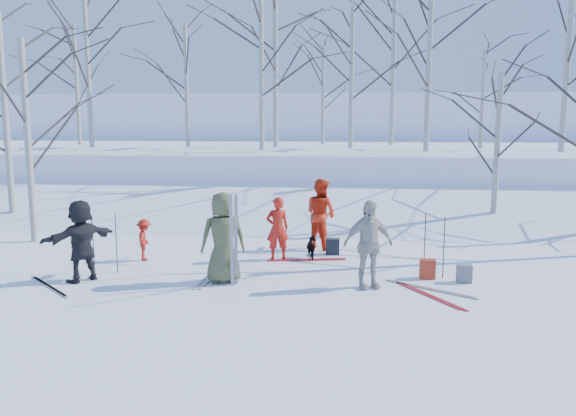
# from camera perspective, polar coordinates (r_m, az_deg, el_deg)

# --- Properties ---
(ground) EXTENTS (120.00, 120.00, 0.00)m
(ground) POSITION_cam_1_polar(r_m,az_deg,el_deg) (12.16, -0.75, -7.16)
(ground) COLOR white
(ground) RESTS_ON ground
(snow_ramp) EXTENTS (70.00, 9.49, 4.12)m
(snow_ramp) POSITION_cam_1_polar(r_m,az_deg,el_deg) (18.93, 1.75, -0.88)
(snow_ramp) COLOR white
(snow_ramp) RESTS_ON ground
(snow_plateau) EXTENTS (70.00, 18.00, 2.20)m
(snow_plateau) POSITION_cam_1_polar(r_m,az_deg,el_deg) (28.73, 3.26, 4.17)
(snow_plateau) COLOR white
(snow_plateau) RESTS_ON ground
(far_hill) EXTENTS (90.00, 30.00, 6.00)m
(far_hill) POSITION_cam_1_polar(r_m,az_deg,el_deg) (49.64, 4.47, 7.31)
(far_hill) COLOR white
(far_hill) RESTS_ON ground
(skier_olive_center) EXTENTS (1.07, 0.86, 1.91)m
(skier_olive_center) POSITION_cam_1_polar(r_m,az_deg,el_deg) (11.75, -6.61, -2.99)
(skier_olive_center) COLOR #464B2D
(skier_olive_center) RESTS_ON ground
(skier_red_north) EXTENTS (0.64, 0.52, 1.54)m
(skier_red_north) POSITION_cam_1_polar(r_m,az_deg,el_deg) (13.62, -1.08, -2.08)
(skier_red_north) COLOR red
(skier_red_north) RESTS_ON ground
(skier_redor_behind) EXTENTS (1.14, 1.12, 1.85)m
(skier_redor_behind) POSITION_cam_1_polar(r_m,az_deg,el_deg) (14.82, 3.34, -0.58)
(skier_redor_behind) COLOR red
(skier_redor_behind) RESTS_ON ground
(skier_red_seated) EXTENTS (0.53, 0.73, 1.01)m
(skier_red_seated) POSITION_cam_1_polar(r_m,az_deg,el_deg) (14.00, -14.37, -3.15)
(skier_red_seated) COLOR red
(skier_red_seated) RESTS_ON ground
(skier_cream_east) EXTENTS (1.14, 0.79, 1.80)m
(skier_cream_east) POSITION_cam_1_polar(r_m,az_deg,el_deg) (11.40, 8.14, -3.67)
(skier_cream_east) COLOR beige
(skier_cream_east) RESTS_ON ground
(skier_grey_west) EXTENTS (1.37, 1.60, 1.74)m
(skier_grey_west) POSITION_cam_1_polar(r_m,az_deg,el_deg) (12.55, -20.28, -3.12)
(skier_grey_west) COLOR black
(skier_grey_west) RESTS_ON ground
(dog) EXTENTS (0.44, 0.69, 0.54)m
(dog) POSITION_cam_1_polar(r_m,az_deg,el_deg) (13.77, 2.54, -4.09)
(dog) COLOR black
(dog) RESTS_ON ground
(upright_ski_left) EXTENTS (0.09, 0.16, 1.90)m
(upright_ski_left) POSITION_cam_1_polar(r_m,az_deg,el_deg) (11.43, -5.76, -3.33)
(upright_ski_left) COLOR silver
(upright_ski_left) RESTS_ON ground
(upright_ski_right) EXTENTS (0.15, 0.23, 1.89)m
(upright_ski_right) POSITION_cam_1_polar(r_m,az_deg,el_deg) (11.48, -5.32, -3.27)
(upright_ski_right) COLOR silver
(upright_ski_right) RESTS_ON ground
(ski_pair_a) EXTENTS (1.95, 2.08, 0.02)m
(ski_pair_a) POSITION_cam_1_polar(r_m,az_deg,el_deg) (11.74, 14.21, -7.98)
(ski_pair_a) COLOR silver
(ski_pair_a) RESTS_ON ground
(ski_pair_b) EXTENTS (0.41, 1.92, 0.02)m
(ski_pair_b) POSITION_cam_1_polar(r_m,az_deg,el_deg) (12.36, -7.90, -6.93)
(ski_pair_b) COLOR silver
(ski_pair_b) RESTS_ON ground
(ski_pair_c) EXTENTS (0.84, 1.97, 0.02)m
(ski_pair_c) POSITION_cam_1_polar(r_m,az_deg,el_deg) (13.70, 1.91, -5.27)
(ski_pair_c) COLOR #A5171F
(ski_pair_c) RESTS_ON ground
(ski_pair_d) EXTENTS (2.09, 2.10, 0.02)m
(ski_pair_d) POSITION_cam_1_polar(r_m,az_deg,el_deg) (12.55, -23.10, -7.33)
(ski_pair_d) COLOR silver
(ski_pair_d) RESTS_ON ground
(ski_pair_e) EXTENTS (1.89, 2.08, 0.02)m
(ski_pair_e) POSITION_cam_1_polar(r_m,az_deg,el_deg) (11.31, 14.19, -8.63)
(ski_pair_e) COLOR #A5171F
(ski_pair_e) RESTS_ON ground
(ski_pole_a) EXTENTS (0.02, 0.02, 1.34)m
(ski_pole_a) POSITION_cam_1_polar(r_m,az_deg,el_deg) (12.79, -19.17, -3.76)
(ski_pole_a) COLOR black
(ski_pole_a) RESTS_ON ground
(ski_pole_b) EXTENTS (0.02, 0.02, 1.34)m
(ski_pole_b) POSITION_cam_1_polar(r_m,az_deg,el_deg) (13.29, -20.71, -3.38)
(ski_pole_b) COLOR black
(ski_pole_b) RESTS_ON ground
(ski_pole_c) EXTENTS (0.02, 0.02, 1.34)m
(ski_pole_c) POSITION_cam_1_polar(r_m,az_deg,el_deg) (12.86, 13.72, -3.45)
(ski_pole_c) COLOR black
(ski_pole_c) RESTS_ON ground
(ski_pole_d) EXTENTS (0.02, 0.02, 1.34)m
(ski_pole_d) POSITION_cam_1_polar(r_m,az_deg,el_deg) (14.38, 2.43, -1.90)
(ski_pole_d) COLOR black
(ski_pole_d) RESTS_ON ground
(ski_pole_e) EXTENTS (0.02, 0.02, 1.34)m
(ski_pole_e) POSITION_cam_1_polar(r_m,az_deg,el_deg) (13.01, -17.04, -3.44)
(ski_pole_e) COLOR black
(ski_pole_e) RESTS_ON ground
(ski_pole_f) EXTENTS (0.02, 0.02, 1.34)m
(ski_pole_f) POSITION_cam_1_polar(r_m,az_deg,el_deg) (12.47, 15.55, -3.91)
(ski_pole_f) COLOR black
(ski_pole_f) RESTS_ON ground
(backpack_red) EXTENTS (0.32, 0.22, 0.42)m
(backpack_red) POSITION_cam_1_polar(r_m,az_deg,el_deg) (12.46, 13.98, -6.03)
(backpack_red) COLOR #AA2E1A
(backpack_red) RESTS_ON ground
(backpack_grey) EXTENTS (0.30, 0.20, 0.38)m
(backpack_grey) POSITION_cam_1_polar(r_m,az_deg,el_deg) (12.38, 17.46, -6.38)
(backpack_grey) COLOR slate
(backpack_grey) RESTS_ON ground
(backpack_dark) EXTENTS (0.34, 0.24, 0.40)m
(backpack_dark) POSITION_cam_1_polar(r_m,az_deg,el_deg) (14.29, 4.56, -3.92)
(backpack_dark) COLOR black
(backpack_dark) RESTS_ON ground
(birch_plateau_a) EXTENTS (5.37, 5.37, 6.81)m
(birch_plateau_a) POSITION_cam_1_polar(r_m,az_deg,el_deg) (23.51, 26.55, 13.47)
(birch_plateau_a) COLOR silver
(birch_plateau_a) RESTS_ON snow_plateau
(birch_plateau_b) EXTENTS (4.77, 4.77, 5.95)m
(birch_plateau_b) POSITION_cam_1_polar(r_m,az_deg,el_deg) (22.34, -2.72, 13.55)
(birch_plateau_b) COLOR silver
(birch_plateau_b) RESTS_ON snow_plateau
(birch_plateau_c) EXTENTS (5.31, 5.31, 6.72)m
(birch_plateau_c) POSITION_cam_1_polar(r_m,az_deg,el_deg) (21.98, 14.14, 14.38)
(birch_plateau_c) COLOR silver
(birch_plateau_c) RESTS_ON snow_plateau
(birch_plateau_d) EXTENTS (4.58, 4.58, 5.69)m
(birch_plateau_d) POSITION_cam_1_polar(r_m,az_deg,el_deg) (23.64, 6.46, 12.92)
(birch_plateau_d) COLOR silver
(birch_plateau_d) RESTS_ON snow_plateau
(birch_plateau_e) EXTENTS (4.30, 4.30, 5.29)m
(birch_plateau_e) POSITION_cam_1_polar(r_m,az_deg,el_deg) (25.63, -10.28, 12.08)
(birch_plateau_e) COLOR silver
(birch_plateau_e) RESTS_ON snow_plateau
(birch_plateau_f) EXTENTS (3.90, 3.90, 4.71)m
(birch_plateau_f) POSITION_cam_1_polar(r_m,az_deg,el_deg) (28.05, 3.58, 11.32)
(birch_plateau_f) COLOR silver
(birch_plateau_f) RESTS_ON snow_plateau
(birch_plateau_g) EXTENTS (4.47, 4.47, 5.53)m
(birch_plateau_g) POSITION_cam_1_polar(r_m,az_deg,el_deg) (28.79, -20.67, 11.53)
(birch_plateau_g) COLOR silver
(birch_plateau_g) RESTS_ON snow_plateau
(birch_plateau_h) EXTENTS (3.45, 3.45, 4.07)m
(birch_plateau_h) POSITION_cam_1_polar(r_m,az_deg,el_deg) (25.20, 19.15, 10.40)
(birch_plateau_h) COLOR silver
(birch_plateau_h) RESTS_ON snow_plateau
(birch_plateau_j) EXTENTS (5.49, 5.49, 6.99)m
(birch_plateau_j) POSITION_cam_1_polar(r_m,az_deg,el_deg) (25.97, -19.69, 13.55)
(birch_plateau_j) COLOR silver
(birch_plateau_j) RESTS_ON snow_plateau
(birch_plateau_k) EXTENTS (6.05, 6.05, 7.79)m
(birch_plateau_k) POSITION_cam_1_polar(r_m,az_deg,el_deg) (27.67, 10.65, 14.42)
(birch_plateau_k) COLOR silver
(birch_plateau_k) RESTS_ON snow_plateau
(birch_plateau_l) EXTENTS (5.48, 5.48, 6.97)m
(birch_plateau_l) POSITION_cam_1_polar(r_m,az_deg,el_deg) (25.11, -1.29, 14.21)
(birch_plateau_l) COLOR silver
(birch_plateau_l) RESTS_ON snow_plateau
(birch_edge_a) EXTENTS (4.48, 4.48, 5.54)m
(birch_edge_a) POSITION_cam_1_polar(r_m,az_deg,el_deg) (16.97, -24.91, 6.07)
(birch_edge_a) COLOR silver
(birch_edge_a) RESTS_ON ground
(birch_edge_d) EXTENTS (5.28, 5.28, 6.69)m
(birch_edge_d) POSITION_cam_1_polar(r_m,az_deg,el_deg) (20.18, -26.76, 7.91)
(birch_edge_d) COLOR silver
(birch_edge_d) RESTS_ON ground
(birch_edge_e) EXTENTS (3.94, 3.94, 4.77)m
(birch_edge_e) POSITION_cam_1_polar(r_m,az_deg,el_deg) (18.13, 20.45, 5.25)
(birch_edge_e) COLOR silver
(birch_edge_e) RESTS_ON ground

